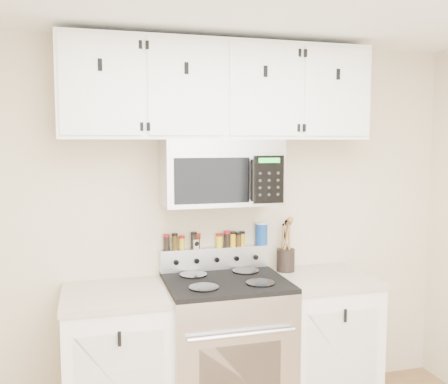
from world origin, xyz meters
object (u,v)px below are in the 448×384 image
Objects in this scene: utensil_crock at (286,258)px; salt_canister at (261,234)px; range at (226,349)px; microwave at (221,172)px.

utensil_crock is 2.32× the size of salt_canister.
salt_canister reaches higher than range.
salt_canister is (0.34, 0.16, -0.45)m from microwave.
range is 2.98× the size of utensil_crock.
microwave reaches higher than range.
microwave is 4.77× the size of salt_canister.
utensil_crock is (0.49, 0.20, 0.53)m from range.
range is 0.82m from salt_canister.
microwave is at bearing -172.00° from utensil_crock.
range is at bearing -90.23° from microwave.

